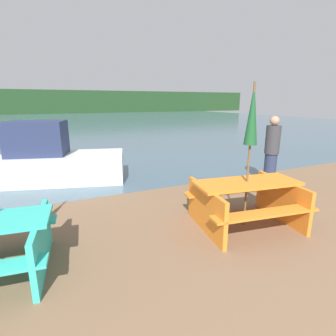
# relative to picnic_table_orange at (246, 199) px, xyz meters

# --- Properties ---
(water) EXTENTS (60.00, 50.00, 0.00)m
(water) POSITION_rel_picnic_table_orange_xyz_m (-1.31, 27.45, -0.48)
(water) COLOR #425B6B
(water) RESTS_ON ground_plane
(far_treeline) EXTENTS (80.00, 1.60, 4.00)m
(far_treeline) POSITION_rel_picnic_table_orange_xyz_m (-1.31, 47.45, 1.52)
(far_treeline) COLOR #1E3D1E
(far_treeline) RESTS_ON water
(picnic_table_orange) EXTENTS (1.97, 1.62, 0.80)m
(picnic_table_orange) POSITION_rel_picnic_table_orange_xyz_m (0.00, 0.00, 0.00)
(picnic_table_orange) COLOR orange
(picnic_table_orange) RESTS_ON ground_plane
(umbrella_darkgreen) EXTENTS (0.22, 0.22, 2.43)m
(umbrella_darkgreen) POSITION_rel_picnic_table_orange_xyz_m (0.00, 0.00, 1.40)
(umbrella_darkgreen) COLOR brown
(umbrella_darkgreen) RESTS_ON ground_plane
(boat) EXTENTS (3.46, 2.21, 1.63)m
(boat) POSITION_rel_picnic_table_orange_xyz_m (-2.85, 4.22, 0.11)
(boat) COLOR silver
(boat) RESTS_ON water
(person) EXTENTS (0.35, 0.35, 1.77)m
(person) POSITION_rel_picnic_table_orange_xyz_m (2.12, 1.52, 0.41)
(person) COLOR #283351
(person) RESTS_ON ground_plane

